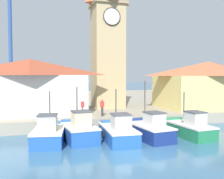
# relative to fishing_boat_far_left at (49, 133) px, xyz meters

# --- Properties ---
(ground_plane) EXTENTS (300.00, 300.00, 0.00)m
(ground_plane) POSITION_rel_fishing_boat_far_left_xyz_m (5.09, -4.30, -0.73)
(ground_plane) COLOR #386689
(quay_wharf) EXTENTS (120.00, 40.00, 1.03)m
(quay_wharf) POSITION_rel_fishing_boat_far_left_xyz_m (5.09, 23.24, -0.21)
(quay_wharf) COLOR #9E937F
(quay_wharf) RESTS_ON ground
(fishing_boat_far_left) EXTENTS (2.86, 4.74, 3.72)m
(fishing_boat_far_left) POSITION_rel_fishing_boat_far_left_xyz_m (0.00, 0.00, 0.00)
(fishing_boat_far_left) COLOR #2356A8
(fishing_boat_far_left) RESTS_ON ground
(fishing_boat_left_outer) EXTENTS (2.52, 4.37, 4.03)m
(fishing_boat_left_outer) POSITION_rel_fishing_boat_far_left_xyz_m (2.19, 0.07, 0.06)
(fishing_boat_left_outer) COLOR #2356A8
(fishing_boat_left_outer) RESTS_ON ground
(fishing_boat_left_inner) EXTENTS (2.28, 4.89, 3.84)m
(fishing_boat_left_inner) POSITION_rel_fishing_boat_far_left_xyz_m (4.93, -0.96, -0.01)
(fishing_boat_left_inner) COLOR #2356A8
(fishing_boat_left_inner) RESTS_ON ground
(fishing_boat_mid_left) EXTENTS (2.58, 4.89, 4.45)m
(fishing_boat_mid_left) POSITION_rel_fishing_boat_far_left_xyz_m (7.46, -0.84, 0.01)
(fishing_boat_mid_left) COLOR navy
(fishing_boat_mid_left) RESTS_ON ground
(fishing_boat_center) EXTENTS (2.36, 4.89, 3.52)m
(fishing_boat_center) POSITION_rel_fishing_boat_far_left_xyz_m (10.81, -1.07, -0.02)
(fishing_boat_center) COLOR #237A4C
(fishing_boat_center) RESTS_ON ground
(clock_tower) EXTENTS (3.97, 3.97, 16.94)m
(clock_tower) POSITION_rel_fishing_boat_far_left_xyz_m (7.48, 11.17, 8.36)
(clock_tower) COLOR tan
(clock_tower) RESTS_ON quay_wharf
(warehouse_left) EXTENTS (10.96, 5.67, 5.45)m
(warehouse_left) POSITION_rel_fishing_boat_far_left_xyz_m (-1.38, 7.64, 3.09)
(warehouse_left) COLOR silver
(warehouse_left) RESTS_ON quay_wharf
(warehouse_right) EXTENTS (11.92, 7.30, 5.50)m
(warehouse_right) POSITION_rel_fishing_boat_far_left_xyz_m (19.10, 7.73, 3.10)
(warehouse_right) COLOR #E5D17A
(warehouse_right) RESTS_ON quay_wharf
(port_crane_near) EXTENTS (3.63, 8.64, 18.63)m
(port_crane_near) POSITION_rel_fishing_boat_far_left_xyz_m (-4.41, 23.03, 7.64)
(port_crane_near) COLOR navy
(port_crane_near) RESTS_ON quay_wharf
(dock_worker_near_tower) EXTENTS (0.34, 0.22, 1.62)m
(dock_worker_near_tower) POSITION_rel_fishing_boat_far_left_xyz_m (3.33, 5.10, 1.15)
(dock_worker_near_tower) COLOR #33333D
(dock_worker_near_tower) RESTS_ON quay_wharf
(dock_worker_along_quay) EXTENTS (0.34, 0.22, 1.62)m
(dock_worker_along_quay) POSITION_rel_fishing_boat_far_left_xyz_m (5.15, 4.66, 1.15)
(dock_worker_along_quay) COLOR #33333D
(dock_worker_along_quay) RESTS_ON quay_wharf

